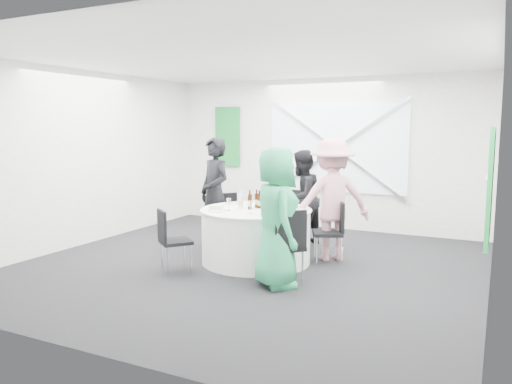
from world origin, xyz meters
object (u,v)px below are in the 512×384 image
at_px(chair_front_left, 170,236).
at_px(person_woman_green, 276,217).
at_px(chair_back, 292,214).
at_px(chair_back_right, 333,227).
at_px(person_man_back_left, 215,193).
at_px(person_woman_pink, 332,200).
at_px(chair_back_left, 229,215).
at_px(person_man_back, 301,198).
at_px(green_water_bottle, 274,200).
at_px(clear_water_bottle, 241,201).
at_px(banquet_table, 256,236).
at_px(chair_front_right, 287,241).

height_order(chair_front_left, person_woman_green, person_woman_green).
bearing_deg(chair_back, chair_back_right, -26.82).
height_order(person_man_back_left, person_woman_pink, person_woman_pink).
height_order(chair_back_left, person_man_back, person_man_back).
bearing_deg(chair_back, chair_back_left, -158.75).
distance_m(person_woman_pink, green_water_bottle, 0.84).
height_order(chair_back, chair_back_right, chair_back).
bearing_deg(chair_back_left, clear_water_bottle, -100.00).
height_order(person_man_back, person_woman_green, person_woman_green).
bearing_deg(chair_back_left, green_water_bottle, -79.83).
height_order(banquet_table, person_woman_green, person_woman_green).
xyz_separation_m(banquet_table, person_man_back_left, (-0.97, 0.50, 0.49)).
xyz_separation_m(person_woman_pink, person_woman_green, (-0.22, -1.45, -0.03)).
distance_m(person_man_back, green_water_bottle, 1.11).
bearing_deg(chair_front_right, person_woman_green, -12.07).
relative_size(chair_front_right, clear_water_bottle, 3.48).
bearing_deg(person_woman_pink, banquet_table, 0.00).
height_order(person_man_back, person_woman_pink, person_woman_pink).
distance_m(person_man_back_left, clear_water_bottle, 0.94).
bearing_deg(clear_water_bottle, chair_back_right, 23.32).
height_order(chair_back_left, chair_front_right, chair_front_right).
relative_size(chair_back_left, chair_back_right, 0.96).
relative_size(banquet_table, chair_back_left, 1.88).
bearing_deg(person_man_back_left, chair_back_right, 25.98).
bearing_deg(chair_back_right, person_man_back_left, -116.03).
distance_m(person_woman_green, clear_water_bottle, 1.19).
relative_size(chair_back_right, clear_water_bottle, 3.24).
height_order(person_man_back, clear_water_bottle, person_man_back).
relative_size(person_woman_pink, clear_water_bottle, 6.53).
distance_m(person_man_back_left, person_man_back, 1.38).
distance_m(chair_back, person_woman_pink, 0.95).
xyz_separation_m(chair_front_right, clear_water_bottle, (-1.00, 0.71, 0.32)).
bearing_deg(chair_front_left, person_woman_green, -136.32).
xyz_separation_m(chair_front_right, person_woman_green, (-0.11, -0.07, 0.29)).
bearing_deg(banquet_table, person_woman_pink, 33.75).
xyz_separation_m(chair_back_right, person_woman_pink, (-0.08, 0.15, 0.37)).
relative_size(chair_back_right, person_man_back_left, 0.50).
distance_m(chair_back_right, chair_front_right, 1.24).
height_order(chair_back_left, person_woman_green, person_woman_green).
distance_m(chair_front_right, clear_water_bottle, 1.27).
bearing_deg(chair_front_right, chair_back_left, -88.62).
height_order(banquet_table, green_water_bottle, green_water_bottle).
bearing_deg(person_woman_pink, person_man_back, -74.32).
bearing_deg(person_woman_pink, person_man_back_left, -30.45).
bearing_deg(chair_back_right, person_woman_green, -37.86).
relative_size(chair_back_right, chair_front_left, 1.04).
relative_size(chair_back, person_man_back, 0.59).
height_order(chair_front_right, person_woman_pink, person_woman_pink).
bearing_deg(person_woman_green, person_woman_pink, -47.89).
relative_size(green_water_bottle, clear_water_bottle, 1.23).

